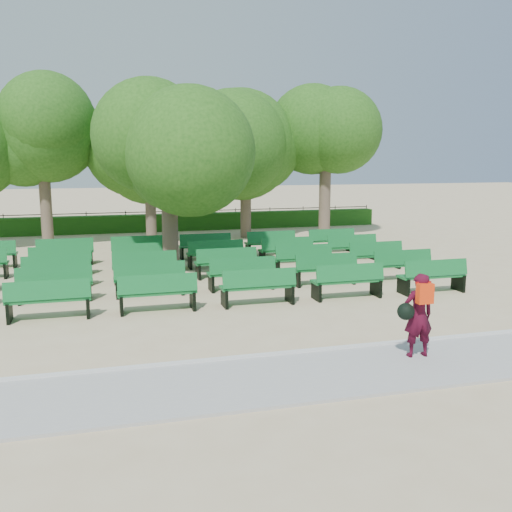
{
  "coord_description": "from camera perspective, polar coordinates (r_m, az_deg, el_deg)",
  "views": [
    {
      "loc": [
        -2.39,
        -16.46,
        3.88
      ],
      "look_at": [
        1.91,
        -1.0,
        1.1
      ],
      "focal_mm": 40.0,
      "sensor_mm": 36.0,
      "label": 1
    }
  ],
  "objects": [
    {
      "name": "hedge",
      "position": [
        30.75,
        -10.98,
        3.25
      ],
      "size": [
        26.0,
        0.7,
        0.9
      ],
      "primitive_type": "cube",
      "color": "#225C17",
      "rests_on": "ground"
    },
    {
      "name": "fence",
      "position": [
        31.2,
        -11.02,
        2.51
      ],
      "size": [
        26.0,
        0.1,
        1.02
      ],
      "primitive_type": null,
      "color": "black",
      "rests_on": "ground"
    },
    {
      "name": "ground",
      "position": [
        17.08,
        -7.09,
        -3.38
      ],
      "size": [
        120.0,
        120.0,
        0.0
      ],
      "primitive_type": "plane",
      "color": "#C8B085"
    },
    {
      "name": "bench_array",
      "position": [
        18.5,
        -6.93,
        -2.02
      ],
      "size": [
        1.99,
        0.66,
        1.25
      ],
      "rotation": [
        0.0,
        0.0,
        0.02
      ],
      "color": "#126C2D",
      "rests_on": "ground"
    },
    {
      "name": "tree_among",
      "position": [
        19.54,
        -8.8,
        11.06
      ],
      "size": [
        4.65,
        4.65,
        6.46
      ],
      "color": "brown",
      "rests_on": "ground"
    },
    {
      "name": "tree_line",
      "position": [
        26.85,
        -10.26,
        1.37
      ],
      "size": [
        21.8,
        6.8,
        7.04
      ],
      "primitive_type": null,
      "color": "#2C6019",
      "rests_on": "ground"
    },
    {
      "name": "person",
      "position": [
        11.44,
        15.86,
        -5.6
      ],
      "size": [
        0.78,
        0.47,
        1.65
      ],
      "rotation": [
        0.0,
        0.0,
        3.11
      ],
      "color": "#40091B",
      "rests_on": "ground"
    },
    {
      "name": "paving",
      "position": [
        10.13,
        -0.72,
        -12.51
      ],
      "size": [
        30.0,
        2.2,
        0.06
      ],
      "primitive_type": "cube",
      "color": "#A9A8A5",
      "rests_on": "ground"
    },
    {
      "name": "curb",
      "position": [
        11.16,
        -2.25,
        -10.25
      ],
      "size": [
        30.0,
        0.12,
        0.1
      ],
      "primitive_type": "cube",
      "color": "silver",
      "rests_on": "ground"
    }
  ]
}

